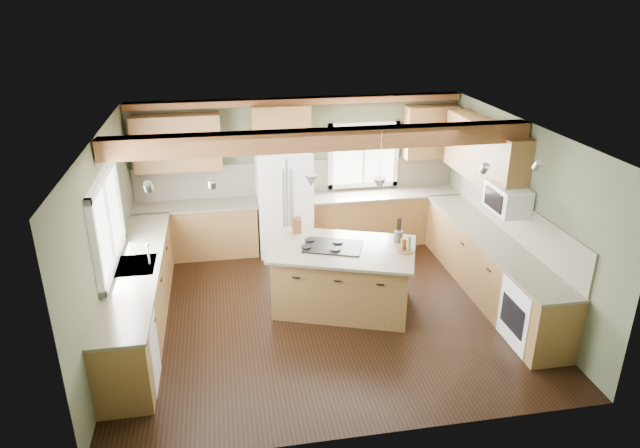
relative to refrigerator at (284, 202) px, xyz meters
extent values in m
plane|color=black|center=(0.30, -2.12, -0.90)|extent=(5.60, 5.60, 0.00)
plane|color=silver|center=(0.30, -2.12, 1.70)|extent=(5.60, 5.60, 0.00)
plane|color=#4D543B|center=(0.30, 0.38, 0.40)|extent=(5.60, 0.00, 5.60)
plane|color=#4D543B|center=(-2.50, -2.12, 0.40)|extent=(0.00, 5.00, 5.00)
plane|color=#4D543B|center=(3.10, -2.12, 0.40)|extent=(0.00, 5.00, 5.00)
cube|color=#5B2F1A|center=(0.30, -2.03, 1.57)|extent=(5.55, 0.26, 0.26)
cube|color=#5B2F1A|center=(0.30, 0.28, 1.64)|extent=(5.55, 0.20, 0.10)
cube|color=brown|center=(0.30, 0.36, 0.31)|extent=(5.58, 0.03, 0.58)
cube|color=brown|center=(3.08, -2.07, 0.31)|extent=(0.03, 3.70, 0.58)
cube|color=brown|center=(-1.49, 0.08, -0.46)|extent=(2.02, 0.60, 0.88)
cube|color=#4D4538|center=(-1.49, 0.08, 0.00)|extent=(2.06, 0.64, 0.04)
cube|color=brown|center=(1.79, 0.08, -0.46)|extent=(2.62, 0.60, 0.88)
cube|color=#4D4538|center=(1.79, 0.08, 0.00)|extent=(2.66, 0.64, 0.04)
cube|color=brown|center=(-2.20, -2.07, -0.46)|extent=(0.60, 3.70, 0.88)
cube|color=#4D4538|center=(-2.20, -2.07, 0.00)|extent=(0.64, 3.74, 0.04)
cube|color=brown|center=(2.80, -2.07, -0.46)|extent=(0.60, 3.70, 0.88)
cube|color=#4D4538|center=(2.80, -2.07, 0.00)|extent=(0.64, 3.74, 0.04)
cube|color=brown|center=(-1.69, 0.21, 1.05)|extent=(1.40, 0.35, 0.90)
cube|color=brown|center=(0.00, 0.21, 1.25)|extent=(0.96, 0.35, 0.70)
cube|color=brown|center=(2.92, -1.22, 1.05)|extent=(0.35, 2.20, 0.90)
cube|color=brown|center=(2.60, 0.21, 1.05)|extent=(0.90, 0.35, 0.90)
cube|color=white|center=(-2.48, -2.07, 0.65)|extent=(0.04, 1.60, 1.05)
cube|color=white|center=(1.45, 0.36, 0.65)|extent=(1.10, 0.04, 1.00)
cube|color=#262628|center=(-2.20, -2.07, 0.01)|extent=(0.50, 0.65, 0.03)
cylinder|color=#B2B2B7|center=(-2.02, -2.07, 0.15)|extent=(0.02, 0.02, 0.28)
cube|color=white|center=(-2.19, -3.37, -0.47)|extent=(0.60, 0.60, 0.84)
cube|color=white|center=(2.79, -3.37, -0.47)|extent=(0.60, 0.72, 0.84)
cube|color=white|center=(2.88, -2.17, 0.65)|extent=(0.40, 0.70, 0.38)
cone|color=#B2B2B7|center=(0.16, -1.88, 0.98)|extent=(0.18, 0.18, 0.16)
cone|color=#B2B2B7|center=(1.02, -2.19, 0.98)|extent=(0.18, 0.18, 0.16)
cube|color=white|center=(0.00, 0.00, 0.00)|extent=(0.90, 0.74, 1.80)
cube|color=olive|center=(0.59, -2.03, -0.46)|extent=(2.11, 1.68, 0.88)
cube|color=#4D4538|center=(0.59, -2.03, 0.00)|extent=(2.26, 1.84, 0.04)
cube|color=black|center=(0.45, -1.98, 0.03)|extent=(0.93, 0.77, 0.02)
cube|color=brown|center=(0.02, -1.39, 0.13)|extent=(0.14, 0.10, 0.22)
cylinder|color=#3D3730|center=(1.40, -1.96, 0.10)|extent=(0.16, 0.16, 0.16)
camera|label=1|loc=(-1.00, -9.04, 3.37)|focal=32.00mm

